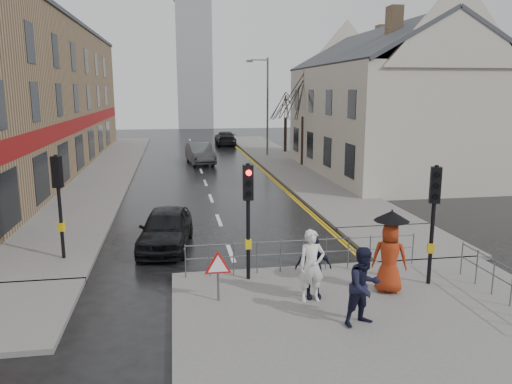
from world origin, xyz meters
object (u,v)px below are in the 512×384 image
object	(u,v)px
pedestrian_with_umbrella	(390,250)
pedestrian_d	(313,268)
car_parked	(166,228)
car_mid	(200,153)
pedestrian_a	(312,266)
pedestrian_b	(364,286)

from	to	relation	value
pedestrian_with_umbrella	pedestrian_d	xyz separation A→B (m)	(-2.14, -0.06, -0.35)
pedestrian_d	car_parked	world-z (taller)	pedestrian_d
pedestrian_d	car_mid	size ratio (longest dim) A/B	0.35
pedestrian_a	pedestrian_d	bearing A→B (deg)	59.33
pedestrian_d	pedestrian_a	bearing A→B (deg)	-115.76
car_mid	car_parked	bearing A→B (deg)	-103.81
pedestrian_b	pedestrian_d	distance (m)	1.84
pedestrian_with_umbrella	car_mid	world-z (taller)	pedestrian_with_umbrella
pedestrian_with_umbrella	pedestrian_d	bearing A→B (deg)	-178.37
pedestrian_d	pedestrian_b	bearing A→B (deg)	-63.04
pedestrian_b	car_parked	distance (m)	8.47
pedestrian_a	pedestrian_with_umbrella	bearing A→B (deg)	4.23
pedestrian_a	car_parked	size ratio (longest dim) A/B	0.45
car_mid	pedestrian_with_umbrella	bearing A→B (deg)	-89.33
pedestrian_a	pedestrian_b	world-z (taller)	pedestrian_a
pedestrian_a	pedestrian_with_umbrella	world-z (taller)	pedestrian_with_umbrella
car_mid	pedestrian_a	bearing A→B (deg)	-94.22
car_parked	pedestrian_with_umbrella	bearing A→B (deg)	-34.45
pedestrian_b	pedestrian_d	world-z (taller)	pedestrian_b
pedestrian_with_umbrella	car_parked	size ratio (longest dim) A/B	0.54
pedestrian_d	car_mid	world-z (taller)	pedestrian_d
car_parked	pedestrian_d	bearing A→B (deg)	-47.17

